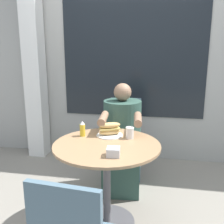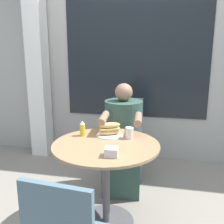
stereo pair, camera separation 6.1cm
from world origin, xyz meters
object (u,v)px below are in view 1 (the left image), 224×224
seated_diner (122,145)px  sandwich_on_plate (110,130)px  drink_cup (130,133)px  condiment_bottle (82,129)px  cafe_table (107,165)px  diner_chair (125,129)px

seated_diner → sandwich_on_plate: size_ratio=4.85×
drink_cup → condiment_bottle: bearing=-178.4°
sandwich_on_plate → cafe_table: bearing=-85.9°
condiment_bottle → sandwich_on_plate: bearing=12.4°
cafe_table → sandwich_on_plate: sandwich_on_plate is taller
cafe_table → condiment_bottle: bearing=147.8°
drink_cup → cafe_table: bearing=-134.9°
diner_chair → seated_diner: 0.36m
seated_diner → condiment_bottle: (-0.27, -0.47, 0.30)m
sandwich_on_plate → condiment_bottle: condiment_bottle is taller
sandwich_on_plate → condiment_bottle: bearing=-167.6°
seated_diner → condiment_bottle: size_ratio=8.38×
cafe_table → seated_diner: (0.03, 0.62, -0.06)m
seated_diner → sandwich_on_plate: seated_diner is taller
drink_cup → condiment_bottle: size_ratio=0.73×
diner_chair → cafe_table: bearing=83.6°
cafe_table → drink_cup: size_ratio=8.85×
cafe_table → condiment_bottle: size_ratio=6.44×
seated_diner → drink_cup: size_ratio=11.51×
drink_cup → condiment_bottle: (-0.40, -0.01, 0.02)m
diner_chair → sandwich_on_plate: (-0.04, -0.77, 0.23)m
seated_diner → diner_chair: bearing=-93.2°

